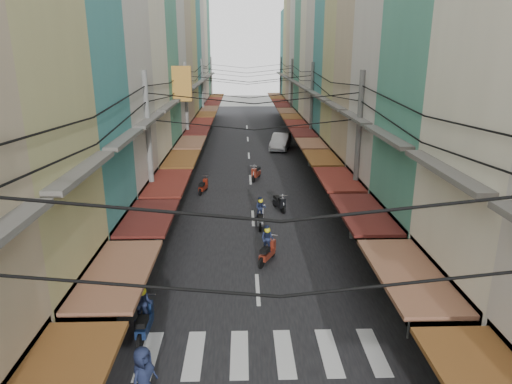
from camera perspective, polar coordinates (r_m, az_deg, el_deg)
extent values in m
plane|color=slate|center=(20.16, 0.02, -9.32)|extent=(160.00, 160.00, 0.00)
cube|color=black|center=(39.08, -0.86, 3.92)|extent=(10.00, 80.00, 0.02)
cube|color=gray|center=(39.52, -10.35, 3.82)|extent=(3.00, 80.00, 0.06)
cube|color=gray|center=(39.70, 8.58, 3.97)|extent=(3.00, 80.00, 0.06)
cube|color=silver|center=(15.30, -13.27, -19.26)|extent=(0.55, 2.40, 0.01)
cube|color=silver|center=(15.09, -7.74, -19.49)|extent=(0.55, 2.40, 0.01)
cube|color=silver|center=(15.01, -2.09, -19.55)|extent=(0.55, 2.40, 0.01)
cube|color=silver|center=(15.06, 3.57, -19.43)|extent=(0.55, 2.40, 0.01)
cube|color=silver|center=(15.24, 9.12, -19.15)|extent=(0.55, 2.40, 0.01)
cube|color=silver|center=(15.54, 14.48, -18.71)|extent=(0.55, 2.40, 0.01)
cube|color=black|center=(14.79, -22.16, -14.25)|extent=(1.20, 4.52, 3.20)
cube|color=brown|center=(13.67, -16.84, -9.64)|extent=(1.80, 4.33, 0.12)
cube|color=#595651|center=(12.84, -20.80, 2.54)|extent=(0.50, 4.23, 0.15)
cube|color=teal|center=(17.90, -27.69, 17.35)|extent=(6.00, 4.30, 19.25)
cube|color=black|center=(18.57, -17.49, -7.14)|extent=(1.20, 4.13, 3.20)
cube|color=#521B17|center=(17.70, -13.22, -3.10)|extent=(1.80, 3.96, 0.12)
cube|color=#595651|center=(17.06, -16.06, 6.40)|extent=(0.50, 3.87, 0.15)
cube|color=beige|center=(22.31, -22.62, 19.74)|extent=(6.00, 5.14, 20.93)
cube|color=black|center=(22.82, -14.42, -2.28)|extent=(1.20, 4.94, 3.20)
cube|color=maroon|center=(22.11, -10.90, 1.14)|extent=(1.80, 4.73, 0.12)
cube|color=#595651|center=(21.61, -13.07, 8.79)|extent=(0.50, 4.63, 0.15)
cube|color=beige|center=(27.08, -18.41, 15.78)|extent=(6.00, 4.95, 17.43)
cube|color=black|center=(27.53, -12.23, 1.22)|extent=(1.20, 4.75, 3.20)
cube|color=brown|center=(26.95, -9.27, 4.12)|extent=(1.80, 4.56, 0.12)
cube|color=#595651|center=(26.53, -11.00, 10.41)|extent=(0.50, 4.46, 0.15)
cube|color=#4D957C|center=(31.90, -15.78, 15.09)|extent=(6.00, 4.99, 16.32)
cube|color=black|center=(32.27, -10.69, 3.66)|extent=(1.20, 4.80, 3.20)
cube|color=brown|center=(31.78, -8.14, 6.16)|extent=(1.80, 4.60, 0.12)
cube|color=#595651|center=(31.43, -9.58, 11.51)|extent=(0.50, 4.50, 0.15)
cube|color=beige|center=(36.67, -14.36, 20.53)|extent=(6.00, 4.65, 22.87)
cube|color=black|center=(36.93, -9.58, 5.42)|extent=(1.20, 4.46, 3.20)
cube|color=#521B17|center=(36.49, -7.34, 7.62)|extent=(1.80, 4.27, 0.12)
cube|color=#595651|center=(36.19, -8.57, 12.28)|extent=(0.50, 4.18, 0.15)
cube|color=tan|center=(41.29, -12.78, 18.62)|extent=(6.00, 4.89, 20.58)
cube|color=black|center=(41.57, -8.72, 6.77)|extent=(1.20, 4.70, 3.20)
cube|color=maroon|center=(41.19, -6.71, 8.73)|extent=(1.80, 4.50, 0.12)
cube|color=#595651|center=(40.92, -7.79, 12.86)|extent=(0.50, 4.40, 0.15)
cube|color=tan|center=(45.91, -11.57, 17.17)|extent=(6.00, 4.52, 18.44)
cube|color=black|center=(46.17, -8.04, 7.83)|extent=(1.20, 4.34, 3.20)
cube|color=brown|center=(45.83, -6.22, 9.60)|extent=(1.80, 4.16, 0.12)
cube|color=#595651|center=(45.59, -7.19, 13.32)|extent=(0.50, 4.07, 0.15)
cube|color=teal|center=(50.72, -10.71, 18.43)|extent=(6.00, 5.20, 20.63)
cube|color=black|center=(50.95, -7.46, 8.73)|extent=(1.20, 4.99, 3.20)
cube|color=brown|center=(50.64, -5.81, 10.33)|extent=(1.80, 4.78, 0.12)
cube|color=#595651|center=(50.42, -6.67, 13.70)|extent=(0.50, 4.68, 0.15)
cube|color=beige|center=(55.79, -9.98, 19.91)|extent=(6.00, 4.94, 23.70)
cube|color=black|center=(55.94, -6.97, 9.50)|extent=(1.20, 4.74, 3.20)
cube|color=#521B17|center=(55.66, -5.45, 10.96)|extent=(1.80, 4.55, 0.12)
cube|color=#595651|center=(55.46, -6.23, 14.03)|extent=(0.50, 4.45, 0.15)
cube|color=beige|center=(60.65, -9.24, 18.49)|extent=(6.00, 4.96, 21.12)
cube|color=black|center=(60.83, -6.56, 10.13)|extent=(1.20, 4.76, 3.20)
cube|color=maroon|center=(60.57, -5.16, 11.47)|extent=(1.80, 4.56, 0.12)
cube|color=#595651|center=(60.39, -5.87, 14.29)|extent=(0.50, 4.46, 0.15)
cube|color=#4D957C|center=(65.60, -8.65, 17.87)|extent=(6.00, 5.04, 19.90)
cube|color=black|center=(65.78, -6.20, 10.67)|extent=(1.20, 4.84, 3.20)
cube|color=brown|center=(65.54, -4.91, 11.91)|extent=(1.80, 4.64, 0.12)
cube|color=#595651|center=(65.37, -5.56, 14.52)|extent=(0.50, 4.54, 0.15)
cube|color=#553813|center=(30.34, -9.25, 13.22)|extent=(1.20, 0.40, 2.20)
cube|color=black|center=(14.97, 23.52, -14.02)|extent=(1.20, 4.78, 3.20)
cube|color=brown|center=(13.76, 18.48, -9.64)|extent=(1.80, 4.58, 0.12)
cube|color=#595651|center=(12.98, 22.42, 2.51)|extent=(0.50, 4.48, 0.15)
cube|color=#4D957C|center=(18.61, 26.13, 11.00)|extent=(6.00, 5.03, 15.08)
cube|color=black|center=(19.08, 17.34, -6.45)|extent=(1.20, 4.83, 3.20)
cube|color=#521B17|center=(18.14, 13.24, -2.59)|extent=(1.80, 4.63, 0.12)
cube|color=#595651|center=(17.56, 15.97, 6.70)|extent=(0.50, 4.53, 0.15)
cube|color=beige|center=(23.10, 21.45, 20.65)|extent=(6.00, 4.79, 21.66)
cube|color=black|center=(23.45, 13.58, -1.69)|extent=(1.20, 4.60, 3.20)
cube|color=maroon|center=(22.69, 10.17, 1.60)|extent=(1.80, 4.41, 0.12)
cube|color=#595651|center=(22.24, 12.24, 9.07)|extent=(0.50, 4.31, 0.15)
cube|color=tan|center=(27.44, 17.45, 19.34)|extent=(6.00, 4.52, 20.74)
cube|color=black|center=(27.76, 11.15, 1.42)|extent=(1.20, 4.34, 3.20)
cube|color=brown|center=(27.13, 8.22, 4.26)|extent=(1.80, 4.16, 0.12)
cube|color=#595651|center=(26.74, 9.89, 10.52)|extent=(0.50, 4.07, 0.15)
cube|color=tan|center=(31.60, 14.37, 13.19)|extent=(6.00, 4.12, 14.13)
cube|color=black|center=(31.85, 9.48, 3.55)|extent=(1.20, 3.96, 3.20)
cube|color=brown|center=(31.30, 6.90, 6.04)|extent=(1.80, 3.79, 0.12)
cube|color=#595651|center=(30.97, 8.31, 11.48)|extent=(0.50, 3.71, 0.15)
cube|color=teal|center=(35.67, 12.69, 16.57)|extent=(6.00, 4.40, 17.68)
cube|color=black|center=(35.94, 8.21, 5.16)|extent=(1.20, 4.23, 3.20)
cube|color=#521B17|center=(35.45, 5.90, 7.38)|extent=(1.80, 4.05, 0.12)
cube|color=#595651|center=(35.16, 7.12, 12.20)|extent=(0.50, 3.96, 0.15)
cube|color=beige|center=(40.14, 11.29, 20.19)|extent=(6.00, 4.64, 22.59)
cube|color=black|center=(40.32, 7.14, 6.51)|extent=(1.20, 4.45, 3.20)
cube|color=maroon|center=(39.88, 5.06, 8.50)|extent=(1.80, 4.26, 0.12)
cube|color=#595651|center=(39.62, 6.13, 12.78)|extent=(0.50, 4.17, 0.15)
cube|color=beige|center=(44.33, 9.97, 19.08)|extent=(6.00, 4.00, 21.25)
cube|color=black|center=(44.52, 6.31, 7.55)|extent=(1.20, 3.84, 3.20)
cube|color=brown|center=(44.13, 4.41, 9.36)|extent=(1.80, 3.68, 0.12)
cube|color=#595651|center=(43.89, 5.37, 13.23)|extent=(0.50, 3.60, 0.15)
cube|color=#4D957C|center=(48.78, 8.91, 19.57)|extent=(6.00, 5.01, 22.33)
cube|color=black|center=(48.93, 5.59, 8.44)|extent=(1.20, 4.81, 3.20)
cube|color=brown|center=(48.57, 3.86, 10.09)|extent=(1.80, 4.61, 0.12)
cube|color=#595651|center=(48.36, 4.72, 13.61)|extent=(0.50, 4.51, 0.15)
cube|color=beige|center=(53.67, 7.85, 17.99)|extent=(6.00, 5.00, 19.71)
cube|color=black|center=(53.85, 4.93, 9.26)|extent=(1.20, 4.80, 3.20)
cube|color=#521B17|center=(53.52, 3.35, 10.76)|extent=(1.80, 4.60, 0.12)
cube|color=#595651|center=(53.33, 4.12, 13.96)|extent=(0.50, 4.50, 0.15)
cube|color=tan|center=(58.27, 7.02, 16.54)|extent=(6.00, 4.32, 16.86)
cube|color=black|center=(58.44, 4.42, 9.90)|extent=(1.20, 4.15, 3.20)
cube|color=maroon|center=(58.14, 2.95, 11.28)|extent=(1.80, 3.97, 0.12)
cube|color=#595651|center=(57.96, 3.66, 14.22)|extent=(0.50, 3.89, 0.15)
cube|color=tan|center=(62.56, 6.47, 18.02)|extent=(6.00, 4.33, 19.96)
cube|color=black|center=(62.71, 4.00, 10.41)|extent=(1.20, 4.16, 3.20)
cube|color=brown|center=(62.43, 2.63, 11.69)|extent=(1.80, 3.99, 0.12)
cube|color=#595651|center=(62.26, 3.28, 14.44)|extent=(0.50, 3.90, 0.15)
cube|color=teal|center=(67.14, 5.83, 15.58)|extent=(6.00, 4.88, 14.34)
cube|color=black|center=(67.26, 3.62, 10.88)|extent=(1.20, 4.68, 3.20)
cube|color=brown|center=(67.00, 2.33, 12.08)|extent=(1.80, 4.49, 0.12)
cube|color=#595651|center=(66.84, 2.94, 14.63)|extent=(0.50, 4.39, 0.15)
cylinder|color=slate|center=(22.02, -13.10, 3.90)|extent=(0.26, 0.26, 8.20)
cylinder|color=slate|center=(22.26, 12.52, 4.08)|extent=(0.26, 0.26, 8.20)
cylinder|color=slate|center=(36.62, -8.63, 9.34)|extent=(0.26, 0.26, 8.20)
cylinder|color=slate|center=(36.76, 6.92, 9.44)|extent=(0.26, 0.26, 8.20)
cylinder|color=slate|center=(51.44, -6.69, 11.64)|extent=(0.26, 0.26, 8.20)
cylinder|color=slate|center=(51.55, 4.46, 11.72)|extent=(0.26, 0.26, 8.20)
cylinder|color=slate|center=(66.35, -5.60, 12.91)|extent=(0.26, 0.26, 8.20)
cylinder|color=slate|center=(66.43, 3.09, 12.97)|extent=(0.26, 0.26, 8.20)
imported|color=white|center=(43.94, 3.08, 5.38)|extent=(5.51, 3.13, 1.83)
imported|color=black|center=(19.27, 23.77, -12.24)|extent=(1.69, 0.77, 1.13)
cylinder|color=black|center=(16.57, -13.24, -15.10)|extent=(0.10, 0.54, 0.54)
cylinder|color=black|center=(15.47, -14.24, -17.76)|extent=(0.10, 0.54, 0.54)
cube|color=#132449|center=(15.93, -13.76, -15.89)|extent=(0.35, 1.20, 0.29)
cube|color=black|center=(15.55, -14.04, -15.44)|extent=(0.33, 0.57, 0.19)
cube|color=#132449|center=(16.28, -13.41, -14.09)|extent=(0.31, 0.29, 0.57)
imported|color=#1C2341|center=(15.86, -13.80, -15.48)|extent=(0.55, 0.39, 1.38)
sphere|color=yellow|center=(15.33, -14.08, -12.19)|extent=(0.29, 0.29, 0.29)
cylinder|color=black|center=(20.98, 1.31, -7.44)|extent=(0.10, 0.50, 0.50)
cylinder|color=black|center=(19.85, 1.49, -8.95)|extent=(0.10, 0.50, 0.50)
cube|color=maroon|center=(20.35, 1.40, -7.79)|extent=(0.33, 1.11, 0.27)
cube|color=black|center=(20.01, 1.44, -7.33)|extent=(0.31, 0.53, 0.17)
cube|color=maroon|center=(20.74, 1.33, -6.61)|extent=(0.29, 0.27, 0.53)
imported|color=#1C2341|center=(20.30, 1.40, -7.47)|extent=(0.51, 0.36, 1.28)
sphere|color=yellow|center=(19.91, 1.42, -4.94)|extent=(0.27, 0.27, 0.27)
cylinder|color=black|center=(24.88, 0.52, -3.40)|extent=(0.09, 0.48, 0.48)
cylinder|color=black|center=(23.76, 0.63, -4.43)|extent=(0.09, 0.48, 0.48)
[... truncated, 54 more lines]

